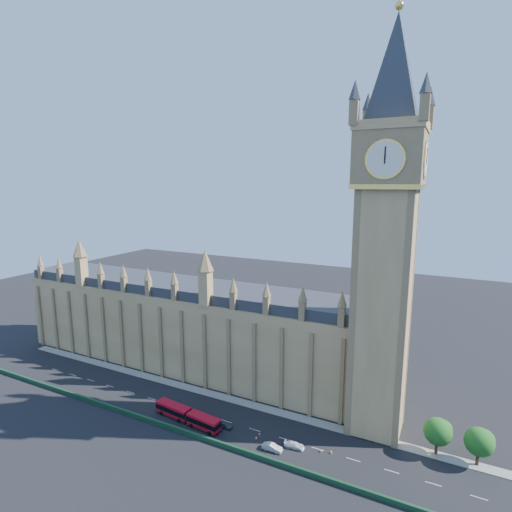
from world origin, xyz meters
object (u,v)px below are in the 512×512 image
at_px(red_bus, 187,416).
at_px(car_silver, 272,447).
at_px(car_grey, 225,425).
at_px(car_white, 294,445).

height_order(red_bus, car_silver, red_bus).
relative_size(red_bus, car_grey, 5.07).
bearing_deg(car_grey, red_bus, 101.51).
xyz_separation_m(car_silver, car_white, (4.15, 3.04, -0.09)).
bearing_deg(red_bus, car_white, 11.10).
xyz_separation_m(red_bus, car_silver, (23.56, -0.50, -0.97)).
bearing_deg(red_bus, car_grey, 18.30).
relative_size(car_grey, car_white, 0.83).
height_order(red_bus, car_white, red_bus).
distance_m(car_silver, car_white, 5.15).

